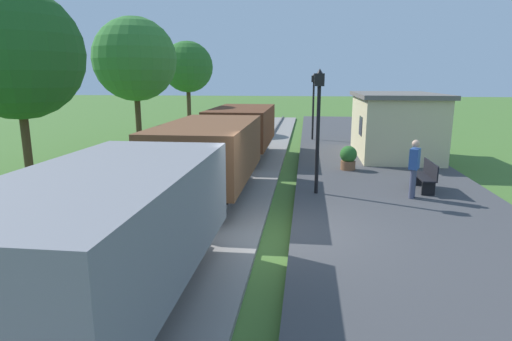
# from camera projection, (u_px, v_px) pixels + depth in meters

# --- Properties ---
(ground_plane) EXTENTS (160.00, 160.00, 0.00)m
(ground_plane) POSITION_uv_depth(u_px,v_px,m) (282.00, 241.00, 9.74)
(ground_plane) COLOR #47702D
(platform_slab) EXTENTS (6.00, 60.00, 0.25)m
(platform_slab) POSITION_uv_depth(u_px,v_px,m) (427.00, 243.00, 9.34)
(platform_slab) COLOR #424244
(platform_slab) RESTS_ON ground
(track_ballast) EXTENTS (3.80, 60.00, 0.12)m
(track_ballast) POSITION_uv_depth(u_px,v_px,m) (181.00, 235.00, 10.01)
(track_ballast) COLOR gray
(track_ballast) RESTS_ON ground
(rail_near) EXTENTS (0.07, 60.00, 0.14)m
(rail_near) POSITION_uv_depth(u_px,v_px,m) (210.00, 231.00, 9.90)
(rail_near) COLOR slate
(rail_near) RESTS_ON track_ballast
(rail_far) EXTENTS (0.07, 60.00, 0.14)m
(rail_far) POSITION_uv_depth(u_px,v_px,m) (151.00, 228.00, 10.07)
(rail_far) COLOR slate
(rail_far) RESTS_ON track_ballast
(freight_train) EXTENTS (2.50, 19.40, 2.12)m
(freight_train) POSITION_uv_depth(u_px,v_px,m) (209.00, 156.00, 12.72)
(freight_train) COLOR gray
(freight_train) RESTS_ON rail_near
(station_hut) EXTENTS (3.50, 5.80, 2.78)m
(station_hut) POSITION_uv_depth(u_px,v_px,m) (394.00, 124.00, 18.97)
(station_hut) COLOR beige
(station_hut) RESTS_ON platform_slab
(bench_near_hut) EXTENTS (0.42, 1.50, 0.91)m
(bench_near_hut) POSITION_uv_depth(u_px,v_px,m) (426.00, 176.00, 13.12)
(bench_near_hut) COLOR black
(bench_near_hut) RESTS_ON platform_slab
(bench_down_platform) EXTENTS (0.42, 1.50, 0.91)m
(bench_down_platform) POSITION_uv_depth(u_px,v_px,m) (375.00, 133.00, 23.07)
(bench_down_platform) COLOR black
(bench_down_platform) RESTS_ON platform_slab
(person_waiting) EXTENTS (0.38, 0.45, 1.71)m
(person_waiting) POSITION_uv_depth(u_px,v_px,m) (414.00, 167.00, 12.20)
(person_waiting) COLOR #474C66
(person_waiting) RESTS_ON platform_slab
(potted_planter) EXTENTS (0.64, 0.64, 0.92)m
(potted_planter) POSITION_uv_depth(u_px,v_px,m) (348.00, 157.00, 16.11)
(potted_planter) COLOR brown
(potted_planter) RESTS_ON platform_slab
(lamp_post_near) EXTENTS (0.28, 0.28, 3.70)m
(lamp_post_near) POSITION_uv_depth(u_px,v_px,m) (319.00, 109.00, 12.36)
(lamp_post_near) COLOR black
(lamp_post_near) RESTS_ON platform_slab
(lamp_post_far) EXTENTS (0.28, 0.28, 3.70)m
(lamp_post_far) POSITION_uv_depth(u_px,v_px,m) (314.00, 94.00, 23.61)
(lamp_post_far) COLOR black
(lamp_post_far) RESTS_ON platform_slab
(tree_trackside_mid) EXTENTS (4.26, 4.26, 6.58)m
(tree_trackside_mid) POSITION_uv_depth(u_px,v_px,m) (16.00, 54.00, 13.66)
(tree_trackside_mid) COLOR #4C3823
(tree_trackside_mid) RESTS_ON ground
(tree_trackside_far) EXTENTS (4.00, 4.00, 6.56)m
(tree_trackside_far) POSITION_uv_depth(u_px,v_px,m) (135.00, 60.00, 20.41)
(tree_trackside_far) COLOR #4C3823
(tree_trackside_far) RESTS_ON ground
(tree_field_left) EXTENTS (3.36, 3.36, 6.09)m
(tree_field_left) POSITION_uv_depth(u_px,v_px,m) (188.00, 67.00, 28.25)
(tree_field_left) COLOR #4C3823
(tree_field_left) RESTS_ON ground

